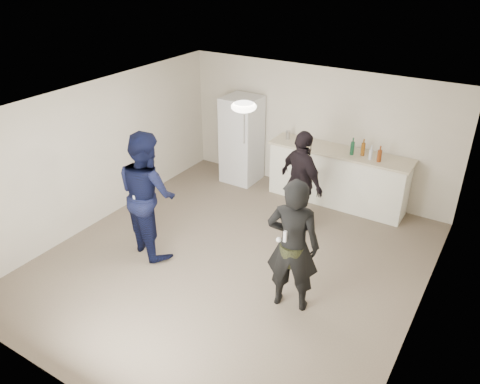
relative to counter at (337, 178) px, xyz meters
The scene contains 21 objects.
floor 2.80m from the counter, 103.45° to the right, with size 6.00×6.00×0.00m, color #6B5B4C.
ceiling 3.38m from the counter, 103.45° to the right, with size 6.00×6.00×0.00m, color silver.
wall_back 1.02m from the counter, 152.67° to the left, with size 6.00×6.00×0.00m, color beige.
wall_front 5.75m from the counter, 96.43° to the right, with size 6.00×6.00×0.00m, color beige.
wall_left 4.37m from the counter, 141.76° to the right, with size 6.00×6.00×0.00m, color beige.
wall_right 3.48m from the counter, 51.66° to the right, with size 6.00×6.00×0.00m, color beige.
counter is the anchor object (origin of this frame).
counter_top 0.55m from the counter, ahead, with size 2.68×0.64×0.04m, color beige.
fridge 2.12m from the counter, behind, with size 0.70×0.70×1.80m, color silver.
fridge_handle 2.01m from the counter, 166.29° to the right, with size 0.02×0.02×0.60m, color silver.
ceiling_dome 3.12m from the counter, 105.08° to the right, with size 0.36×0.36×0.16m, color white.
shaker 1.26m from the counter, behind, with size 0.08×0.08×0.17m, color #B4B4B9.
man 3.68m from the counter, 122.49° to the right, with size 0.99×0.77×2.04m, color #0F143E.
woman 3.18m from the counter, 79.75° to the right, with size 0.71×0.46×1.93m, color black.
camo_shorts 3.16m from the counter, 79.75° to the right, with size 0.34×0.34×0.28m, color #2F3618.
spectator 1.28m from the counter, 99.42° to the right, with size 1.06×0.44×1.80m, color black.
remote_man 3.92m from the counter, 120.27° to the right, with size 0.04×0.04×0.15m, color white.
nunchuk_man 3.82m from the counter, 118.94° to the right, with size 0.07×0.07×0.07m, color white.
remote_woman 3.47m from the counter, 80.50° to the right, with size 0.04×0.04×0.15m, color silver.
nunchuk_woman 3.40m from the counter, 82.10° to the right, with size 0.07×0.07×0.07m, color white.
bottle_cluster 0.84m from the counter, ahead, with size 0.58×0.19×0.24m.
Camera 1 is at (3.29, -5.09, 4.42)m, focal length 35.00 mm.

